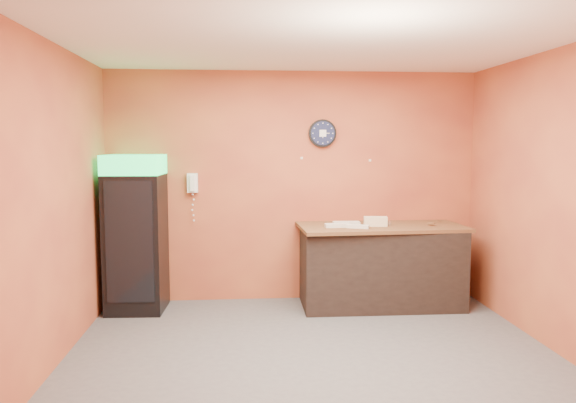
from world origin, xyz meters
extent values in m
plane|color=#47474C|center=(0.00, 0.00, 0.00)|extent=(4.50, 4.50, 0.00)
cube|color=#C06236|center=(0.00, 2.00, 1.40)|extent=(4.50, 0.02, 2.80)
cube|color=#C06236|center=(-2.25, 0.00, 1.40)|extent=(0.02, 4.00, 2.80)
cube|color=#C06236|center=(2.25, 0.00, 1.40)|extent=(0.02, 4.00, 2.80)
cube|color=white|center=(0.00, 0.00, 2.80)|extent=(4.50, 4.00, 0.02)
cube|color=black|center=(-1.85, 1.65, 0.79)|extent=(0.66, 0.66, 1.58)
cube|color=#1CF163|center=(-1.85, 1.65, 1.69)|extent=(0.66, 0.66, 0.23)
cube|color=black|center=(-1.83, 1.33, 0.86)|extent=(0.52, 0.04, 1.35)
cube|color=black|center=(1.00, 1.59, 0.46)|extent=(1.86, 0.84, 0.93)
cylinder|color=black|center=(0.35, 1.98, 2.05)|extent=(0.34, 0.05, 0.34)
cylinder|color=#0F1433|center=(0.35, 1.95, 2.05)|extent=(0.29, 0.01, 0.29)
cube|color=white|center=(0.35, 1.94, 2.05)|extent=(0.08, 0.00, 0.08)
cube|color=white|center=(-1.22, 1.96, 1.46)|extent=(0.13, 0.07, 0.23)
cube|color=white|center=(-1.22, 1.91, 1.46)|extent=(0.05, 0.04, 0.19)
cube|color=brown|center=(1.00, 1.59, 0.95)|extent=(1.96, 0.99, 0.04)
cube|color=beige|center=(0.91, 1.51, 1.00)|extent=(0.28, 0.12, 0.06)
cube|color=beige|center=(0.91, 1.51, 1.05)|extent=(0.28, 0.12, 0.06)
cube|color=beige|center=(0.46, 1.48, 0.99)|extent=(0.29, 0.13, 0.04)
cube|color=beige|center=(0.68, 1.39, 0.99)|extent=(0.27, 0.18, 0.04)
cube|color=beige|center=(0.59, 1.61, 0.99)|extent=(0.32, 0.13, 0.04)
cylinder|color=silver|center=(1.09, 1.57, 1.00)|extent=(0.05, 0.05, 0.05)
camera|label=1|loc=(-0.64, -4.84, 1.93)|focal=35.00mm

